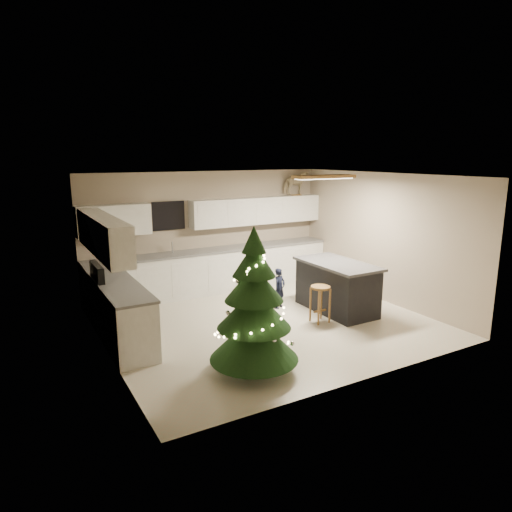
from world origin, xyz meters
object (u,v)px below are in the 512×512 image
at_px(island, 337,286).
at_px(bar_stool, 320,295).
at_px(christmas_tree, 254,313).
at_px(rocking_horse, 296,183).
at_px(toddler, 279,288).

bearing_deg(island, bar_stool, -152.50).
bearing_deg(bar_stool, christmas_tree, -151.12).
bearing_deg(island, christmas_tree, -151.46).
xyz_separation_m(bar_stool, rocking_horse, (1.35, 2.79, 1.79)).
distance_m(island, christmas_tree, 2.99).
bearing_deg(christmas_tree, toddler, 50.19).
relative_size(island, rocking_horse, 2.55).
bearing_deg(rocking_horse, christmas_tree, 133.42).
distance_m(island, bar_stool, 0.73).
xyz_separation_m(christmas_tree, toddler, (1.74, 2.09, -0.44)).
height_order(bar_stool, toddler, toddler).
height_order(christmas_tree, rocking_horse, rocking_horse).
xyz_separation_m(island, christmas_tree, (-2.61, -1.42, 0.36)).
bearing_deg(christmas_tree, bar_stool, 28.88).
height_order(christmas_tree, toddler, christmas_tree).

